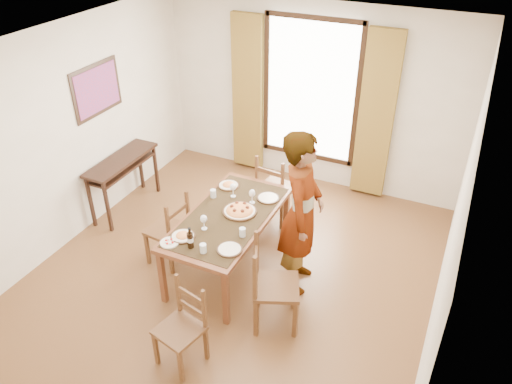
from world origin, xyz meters
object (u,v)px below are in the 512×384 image
at_px(console_table, 122,166).
at_px(man, 301,213).
at_px(pasta_platter, 240,209).
at_px(dining_table, 229,220).

relative_size(console_table, man, 0.62).
height_order(man, pasta_platter, man).
xyz_separation_m(console_table, pasta_platter, (2.01, -0.41, 0.12)).
bearing_deg(console_table, dining_table, -15.16).
xyz_separation_m(dining_table, pasta_platter, (0.09, 0.11, 0.12)).
height_order(dining_table, man, man).
bearing_deg(pasta_platter, dining_table, -128.43).
bearing_deg(dining_table, console_table, 164.84).
relative_size(console_table, pasta_platter, 3.00).
bearing_deg(man, console_table, 70.94).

